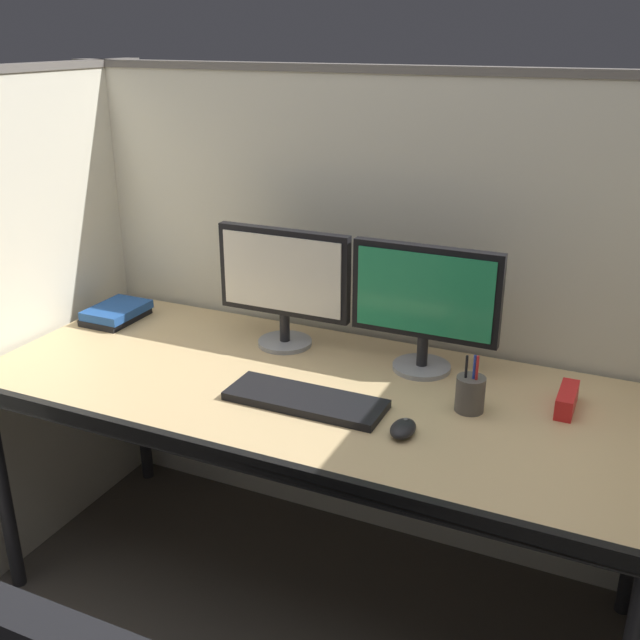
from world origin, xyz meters
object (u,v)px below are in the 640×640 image
at_px(keyboard_main, 305,400).
at_px(computer_mouse, 403,429).
at_px(monitor_right, 425,300).
at_px(pen_cup, 470,394).
at_px(book_stack, 116,313).
at_px(red_stapler, 567,400).
at_px(monitor_left, 283,280).
at_px(desk, 311,403).

bearing_deg(keyboard_main, computer_mouse, -9.38).
bearing_deg(monitor_right, pen_cup, -45.15).
distance_m(book_stack, red_stapler, 1.49).
bearing_deg(monitor_left, monitor_right, 0.31).
xyz_separation_m(desk, monitor_left, (-0.20, 0.24, 0.27)).
distance_m(red_stapler, pen_cup, 0.26).
xyz_separation_m(monitor_right, pen_cup, (0.19, -0.19, -0.17)).
xyz_separation_m(desk, monitor_right, (0.24, 0.24, 0.27)).
height_order(keyboard_main, pen_cup, pen_cup).
bearing_deg(computer_mouse, red_stapler, 41.05).
bearing_deg(desk, monitor_right, 44.80).
xyz_separation_m(computer_mouse, red_stapler, (0.35, 0.30, 0.01)).
xyz_separation_m(monitor_right, book_stack, (-1.07, -0.05, -0.19)).
relative_size(keyboard_main, red_stapler, 2.87).
xyz_separation_m(keyboard_main, red_stapler, (0.63, 0.25, 0.02)).
relative_size(desk, red_stapler, 12.67).
bearing_deg(keyboard_main, pen_cup, 19.55).
bearing_deg(desk, book_stack, 166.86).
bearing_deg(book_stack, desk, -13.14).
relative_size(red_stapler, pen_cup, 0.94).
distance_m(desk, monitor_right, 0.43).
bearing_deg(red_stapler, book_stack, 178.87).
relative_size(monitor_left, pen_cup, 2.68).
bearing_deg(monitor_right, keyboard_main, -123.04).
height_order(desk, red_stapler, red_stapler).
xyz_separation_m(computer_mouse, pen_cup, (0.12, 0.19, 0.03)).
relative_size(keyboard_main, computer_mouse, 4.48).
xyz_separation_m(monitor_left, pen_cup, (0.64, -0.19, -0.17)).
height_order(monitor_left, pen_cup, monitor_left).
bearing_deg(monitor_right, book_stack, -177.35).
relative_size(monitor_right, book_stack, 2.04).
relative_size(desk, monitor_left, 4.42).
xyz_separation_m(monitor_left, keyboard_main, (0.23, -0.33, -0.20)).
relative_size(monitor_left, book_stack, 2.04).
distance_m(desk, pen_cup, 0.45).
height_order(monitor_left, red_stapler, monitor_left).
height_order(computer_mouse, pen_cup, pen_cup).
distance_m(monitor_left, monitor_right, 0.45).
bearing_deg(computer_mouse, monitor_right, 100.63).
relative_size(computer_mouse, pen_cup, 0.60).
height_order(computer_mouse, book_stack, book_stack).
xyz_separation_m(monitor_right, red_stapler, (0.42, -0.08, -0.19)).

